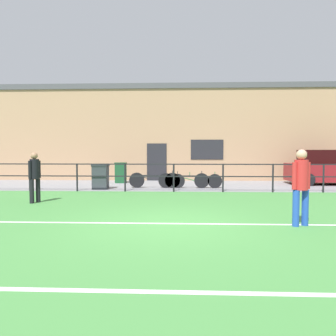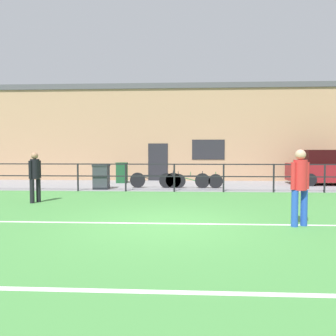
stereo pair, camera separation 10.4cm
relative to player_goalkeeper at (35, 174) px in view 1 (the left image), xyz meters
name	(u,v)px [view 1 (the left image)]	position (x,y,z in m)	size (l,w,h in m)	color
ground	(167,225)	(4.36, -2.91, -0.94)	(60.00, 44.00, 0.04)	#478C42
field_line_touchline	(167,223)	(4.36, -2.86, -0.92)	(36.00, 0.11, 0.00)	white
field_line_hash	(153,292)	(4.36, -6.49, -0.92)	(36.00, 0.11, 0.00)	white
pavement_strip	(175,185)	(4.36, 5.59, -0.91)	(48.00, 5.00, 0.02)	gray
perimeter_fence	(174,174)	(4.36, 3.09, -0.17)	(36.07, 0.07, 1.15)	black
clubhouse_facade	(176,133)	(4.37, 9.29, 1.81)	(28.00, 2.56, 5.45)	tan
player_goalkeeper	(35,174)	(0.00, 0.00, 0.00)	(0.28, 0.41, 1.62)	black
player_striker	(301,183)	(7.31, -2.96, 0.04)	(0.44, 0.30, 1.68)	blue
parked_car_red	(330,168)	(12.00, 6.25, -0.10)	(4.11, 1.82, 1.71)	maroon
bicycle_parked_0	(196,181)	(5.33, 4.29, -0.57)	(2.28, 0.04, 0.73)	black
bicycle_parked_1	(154,180)	(3.48, 4.29, -0.54)	(2.28, 0.04, 0.77)	black
bicycle_parked_2	(184,180)	(4.78, 4.29, -0.55)	(2.26, 0.04, 0.76)	black
trash_bin_0	(100,177)	(1.18, 3.73, -0.36)	(0.67, 0.57, 1.07)	#33383D
trash_bin_1	(121,173)	(1.52, 6.60, -0.37)	(0.57, 0.48, 1.06)	#194C28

